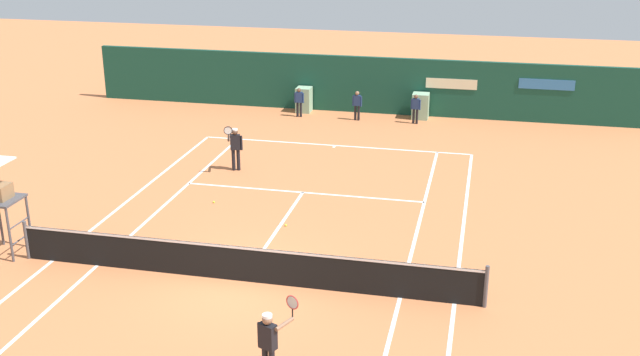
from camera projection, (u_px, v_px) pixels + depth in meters
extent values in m
plane|color=#C67042|center=(242.00, 281.00, 19.20)|extent=(80.00, 80.00, 0.00)
cube|color=white|center=(335.00, 145.00, 29.93)|extent=(10.60, 0.10, 0.01)
cube|color=white|center=(53.00, 261.00, 20.29)|extent=(0.10, 23.40, 0.01)
cube|color=white|center=(97.00, 265.00, 20.02)|extent=(0.10, 23.40, 0.01)
cube|color=white|center=(400.00, 298.00, 18.37)|extent=(0.10, 23.40, 0.01)
cube|color=white|center=(454.00, 303.00, 18.11)|extent=(0.10, 23.40, 0.01)
cube|color=white|center=(303.00, 192.00, 25.07)|extent=(8.00, 0.10, 0.01)
cube|color=white|center=(276.00, 231.00, 22.13)|extent=(0.10, 6.40, 0.01)
cube|color=white|center=(334.00, 147.00, 29.80)|extent=(0.10, 0.24, 0.01)
cylinder|color=#4C4C51|center=(27.00, 240.00, 20.25)|extent=(0.10, 0.10, 1.07)
cylinder|color=#4C4C51|center=(486.00, 287.00, 17.78)|extent=(0.10, 0.10, 1.07)
cube|color=black|center=(242.00, 264.00, 19.04)|extent=(12.00, 0.03, 0.95)
cube|color=white|center=(241.00, 248.00, 18.88)|extent=(12.00, 0.04, 0.06)
cube|color=#144233|center=(359.00, 84.00, 34.37)|extent=(25.00, 0.24, 2.55)
cube|color=#2D6BA8|center=(547.00, 84.00, 32.41)|extent=(2.32, 0.02, 0.44)
cube|color=beige|center=(451.00, 84.00, 33.30)|extent=(2.22, 0.02, 0.44)
cube|color=#8CB793|center=(304.00, 100.00, 34.60)|extent=(0.65, 0.70, 1.13)
cube|color=#8CB793|center=(420.00, 106.00, 33.51)|extent=(0.71, 0.70, 1.13)
cylinder|color=#47474C|center=(29.00, 222.00, 20.80)|extent=(0.07, 0.07, 1.53)
cylinder|color=#47474C|center=(10.00, 235.00, 19.98)|extent=(0.07, 0.07, 1.53)
cylinder|color=#47474C|center=(0.00, 219.00, 20.99)|extent=(0.07, 0.07, 1.53)
cylinder|color=#47474C|center=(21.00, 239.00, 20.49)|extent=(0.04, 0.81, 0.04)
cylinder|color=#47474C|center=(19.00, 223.00, 20.34)|extent=(0.04, 0.81, 0.04)
cube|color=#47474C|center=(0.00, 200.00, 20.21)|extent=(1.00, 1.00, 0.06)
cylinder|color=black|center=(238.00, 160.00, 27.05)|extent=(0.13, 0.13, 0.78)
cylinder|color=black|center=(233.00, 160.00, 27.04)|extent=(0.13, 0.13, 0.78)
cube|color=black|center=(235.00, 142.00, 26.82)|extent=(0.39, 0.29, 0.54)
sphere|color=brown|center=(235.00, 132.00, 26.69)|extent=(0.21, 0.21, 0.21)
cylinder|color=white|center=(235.00, 130.00, 26.67)|extent=(0.20, 0.20, 0.06)
cylinder|color=black|center=(241.00, 143.00, 26.85)|extent=(0.08, 0.08, 0.52)
cylinder|color=brown|center=(229.00, 138.00, 26.48)|extent=(0.24, 0.52, 0.08)
cylinder|color=black|center=(228.00, 137.00, 26.20)|extent=(0.03, 0.03, 0.22)
torus|color=black|center=(228.00, 131.00, 26.12)|extent=(0.30, 0.12, 0.30)
cylinder|color=silver|center=(228.00, 131.00, 26.12)|extent=(0.25, 0.08, 0.26)
cube|color=black|center=(268.00, 336.00, 14.81)|extent=(0.39, 0.31, 0.54)
sphere|color=#8C664C|center=(267.00, 319.00, 14.68)|extent=(0.21, 0.21, 0.21)
cylinder|color=white|center=(267.00, 316.00, 14.66)|extent=(0.20, 0.20, 0.06)
cylinder|color=black|center=(259.00, 334.00, 14.94)|extent=(0.08, 0.08, 0.52)
cylinder|color=#8C664C|center=(284.00, 324.00, 14.82)|extent=(0.28, 0.51, 0.08)
cylinder|color=black|center=(293.00, 314.00, 14.98)|extent=(0.03, 0.03, 0.22)
torus|color=#DB3838|center=(292.00, 302.00, 14.89)|extent=(0.29, 0.14, 0.30)
cylinder|color=silver|center=(292.00, 302.00, 14.89)|extent=(0.24, 0.11, 0.26)
cylinder|color=black|center=(417.00, 116.00, 32.78)|extent=(0.11, 0.11, 0.65)
cylinder|color=black|center=(414.00, 116.00, 32.83)|extent=(0.11, 0.11, 0.65)
cube|color=navy|center=(416.00, 104.00, 32.62)|extent=(0.31, 0.19, 0.46)
sphere|color=brown|center=(416.00, 97.00, 32.51)|extent=(0.18, 0.18, 0.18)
cylinder|color=navy|center=(420.00, 105.00, 32.58)|extent=(0.07, 0.07, 0.44)
cylinder|color=navy|center=(412.00, 104.00, 32.68)|extent=(0.07, 0.07, 0.44)
cylinder|color=black|center=(301.00, 110.00, 33.85)|extent=(0.11, 0.11, 0.66)
cylinder|color=black|center=(298.00, 109.00, 33.88)|extent=(0.11, 0.11, 0.66)
cube|color=navy|center=(299.00, 97.00, 33.67)|extent=(0.30, 0.18, 0.46)
sphere|color=brown|center=(299.00, 90.00, 33.56)|extent=(0.18, 0.18, 0.18)
cylinder|color=navy|center=(303.00, 98.00, 33.65)|extent=(0.07, 0.07, 0.45)
cylinder|color=navy|center=(295.00, 98.00, 33.72)|extent=(0.07, 0.07, 0.45)
cylinder|color=black|center=(359.00, 113.00, 33.31)|extent=(0.11, 0.11, 0.66)
cylinder|color=black|center=(355.00, 113.00, 33.35)|extent=(0.11, 0.11, 0.66)
cube|color=navy|center=(357.00, 100.00, 33.14)|extent=(0.31, 0.19, 0.46)
sphere|color=#8C664C|center=(357.00, 93.00, 33.03)|extent=(0.18, 0.18, 0.18)
cylinder|color=navy|center=(361.00, 101.00, 33.10)|extent=(0.07, 0.07, 0.45)
cylinder|color=navy|center=(353.00, 101.00, 33.20)|extent=(0.07, 0.07, 0.45)
sphere|color=#CCE033|center=(214.00, 202.00, 24.18)|extent=(0.07, 0.07, 0.07)
sphere|color=#CCE033|center=(286.00, 225.00, 22.44)|extent=(0.07, 0.07, 0.07)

